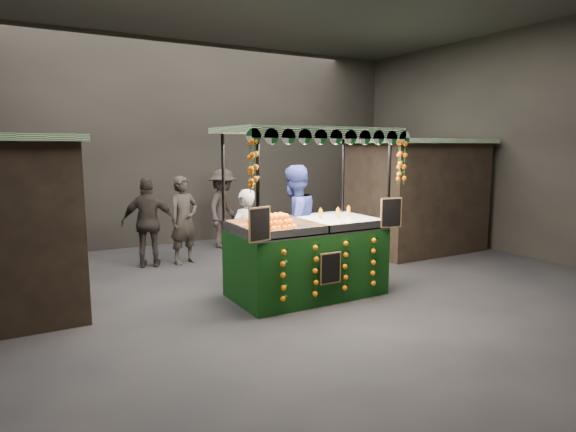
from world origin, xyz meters
TOP-DOWN VIEW (x-y plane):
  - ground at (0.00, 0.00)m, footprint 12.00×12.00m
  - market_hall at (0.00, 0.00)m, footprint 12.10×10.10m
  - neighbour_stall_right at (4.40, 1.50)m, footprint 3.00×2.20m
  - juice_stall at (0.29, -0.32)m, footprint 2.81×1.65m
  - vendor_grey at (-0.31, 0.82)m, footprint 0.72×0.60m
  - vendor_blue at (0.55, 0.56)m, footprint 1.21×1.05m
  - shopper_0 at (-0.78, 2.82)m, footprint 0.77×0.62m
  - shopper_1 at (4.27, 1.80)m, footprint 0.89×0.73m
  - shopper_2 at (-1.49, 2.87)m, footprint 1.16×0.76m
  - shopper_3 at (0.53, 3.91)m, footprint 1.35×1.38m
  - shopper_4 at (-3.55, 3.13)m, footprint 1.06×0.99m
  - shopper_5 at (4.38, 2.67)m, footprint 0.88×1.66m

SIDE VIEW (x-z plane):
  - ground at x=0.00m, z-range 0.00..0.00m
  - vendor_grey at x=-0.31m, z-range 0.00..1.69m
  - juice_stall at x=0.29m, z-range -0.51..2.21m
  - shopper_5 at x=4.38m, z-range 0.00..1.71m
  - shopper_1 at x=4.27m, z-range 0.00..1.73m
  - shopper_4 at x=-3.55m, z-range 0.00..1.82m
  - shopper_2 at x=-1.49m, z-range 0.00..1.83m
  - shopper_0 at x=-0.78m, z-range 0.00..1.83m
  - shopper_3 at x=0.53m, z-range 0.00..1.90m
  - vendor_blue at x=0.55m, z-range 0.00..2.10m
  - neighbour_stall_right at x=4.40m, z-range 0.01..2.61m
  - market_hall at x=0.00m, z-range 0.86..5.91m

